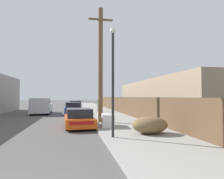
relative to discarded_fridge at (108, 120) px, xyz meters
The scene contains 12 objects.
sidewalk_curb 14.68m from the discarded_fridge, 84.88° to the left, with size 4.20×63.00×0.12m, color gray.
discarded_fridge is the anchor object (origin of this frame).
parked_sports_car_red 1.92m from the discarded_fridge, 155.41° to the left, with size 1.97×4.20×1.21m.
car_parked_mid 10.33m from the discarded_fridge, 102.02° to the left, with size 1.92×4.14×1.34m.
car_parked_far 18.67m from the discarded_fridge, 95.34° to the left, with size 2.06×4.51×1.34m.
pickup_truck 12.56m from the discarded_fridge, 116.67° to the left, with size 2.21×5.36×1.81m.
utility_pole 4.51m from the discarded_fridge, 93.99° to the left, with size 1.80×0.34×8.39m.
street_lamp 4.16m from the discarded_fridge, 95.49° to the right, with size 0.26×0.26×5.01m.
brush_pile 3.24m from the discarded_fridge, 59.02° to the right, with size 1.80×1.36×0.85m.
wooden_fence 10.46m from the discarded_fridge, 71.82° to the left, with size 0.08×38.86×1.79m, color brown.
building_right_house 12.49m from the discarded_fridge, 45.98° to the left, with size 6.00×20.38×3.80m, color gray.
pedestrian 12.35m from the discarded_fridge, 85.56° to the left, with size 0.34×0.34×1.75m.
Camera 1 is at (1.92, -3.34, 1.96)m, focal length 32.00 mm.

